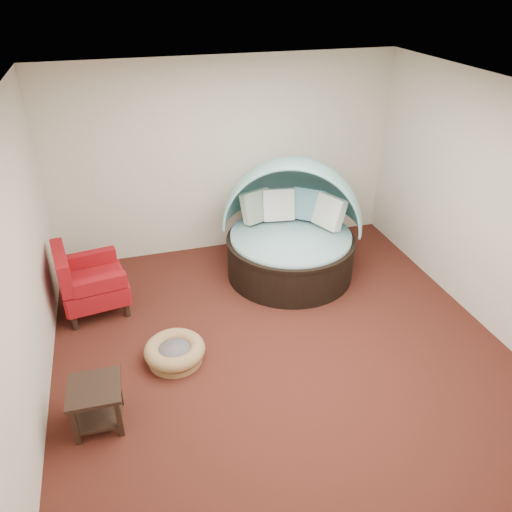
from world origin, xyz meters
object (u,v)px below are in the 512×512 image
object	(u,v)px
red_armchair	(88,282)
side_table	(96,400)
canopy_daybed	(291,223)
pet_basket	(175,352)

from	to	relation	value
red_armchair	side_table	xyz separation A→B (m)	(0.06, -1.91, -0.12)
red_armchair	side_table	size ratio (longest dim) A/B	1.84
canopy_daybed	red_armchair	distance (m)	2.75
pet_basket	red_armchair	distance (m)	1.54
red_armchair	pet_basket	bearing A→B (deg)	-63.40
canopy_daybed	side_table	size ratio (longest dim) A/B	4.69
pet_basket	side_table	xyz separation A→B (m)	(-0.81, -0.68, 0.18)
red_armchair	side_table	distance (m)	1.92
canopy_daybed	side_table	world-z (taller)	canopy_daybed
canopy_daybed	pet_basket	size ratio (longest dim) A/B	2.72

